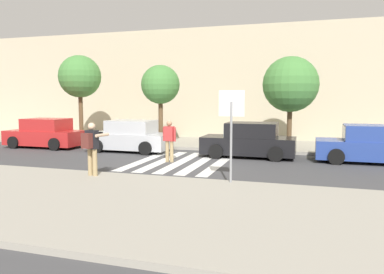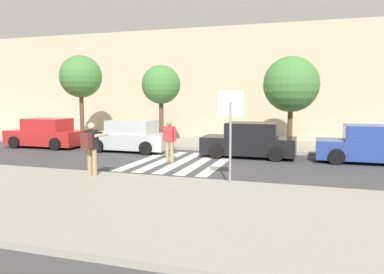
{
  "view_description": "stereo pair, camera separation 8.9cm",
  "coord_description": "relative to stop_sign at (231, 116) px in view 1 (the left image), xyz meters",
  "views": [
    {
      "loc": [
        4.99,
        -14.29,
        2.68
      ],
      "look_at": [
        0.6,
        -0.2,
        1.1
      ],
      "focal_mm": 35.0,
      "sensor_mm": 36.0,
      "label": 1
    },
    {
      "loc": [
        5.08,
        -14.26,
        2.68
      ],
      "look_at": [
        0.6,
        -0.2,
        1.1
      ],
      "focal_mm": 35.0,
      "sensor_mm": 36.0,
      "label": 2
    }
  ],
  "objects": [
    {
      "name": "crosswalk_stripe_0",
      "position": [
        -4.43,
        3.67,
        -2.13
      ],
      "size": [
        0.44,
        5.2,
        0.01
      ],
      "primitive_type": "cube",
      "color": "silver",
      "rests_on": "ground"
    },
    {
      "name": "photographer_with_backpack",
      "position": [
        -4.48,
        -0.41,
        -0.97
      ],
      "size": [
        0.67,
        0.9,
        1.72
      ],
      "color": "tan",
      "rests_on": "sidewalk_near"
    },
    {
      "name": "street_tree_center",
      "position": [
        -5.36,
        7.69,
        1.17
      ],
      "size": [
        2.05,
        2.05,
        4.22
      ],
      "color": "brown",
      "rests_on": "sidewalk_far"
    },
    {
      "name": "pedestrian_crossing",
      "position": [
        -3.28,
        3.51,
        -1.16
      ],
      "size": [
        0.58,
        0.27,
        1.72
      ],
      "color": "tan",
      "rests_on": "ground"
    },
    {
      "name": "building_facade_far",
      "position": [
        -2.83,
        13.87,
        1.35
      ],
      "size": [
        56.0,
        4.0,
        6.97
      ],
      "primitive_type": "cube",
      "color": "beige",
      "rests_on": "ground"
    },
    {
      "name": "crosswalk_stripe_3",
      "position": [
        -2.03,
        3.67,
        -2.13
      ],
      "size": [
        0.44,
        5.2,
        0.01
      ],
      "primitive_type": "cube",
      "color": "silver",
      "rests_on": "ground"
    },
    {
      "name": "crosswalk_stripe_1",
      "position": [
        -3.63,
        3.67,
        -2.13
      ],
      "size": [
        0.44,
        5.2,
        0.01
      ],
      "primitive_type": "cube",
      "color": "silver",
      "rests_on": "ground"
    },
    {
      "name": "parked_car_silver",
      "position": [
        -6.23,
        5.77,
        -1.41
      ],
      "size": [
        4.1,
        1.92,
        1.55
      ],
      "color": "#B7BABF",
      "rests_on": "ground"
    },
    {
      "name": "parked_car_black",
      "position": [
        -0.33,
        5.77,
        -1.41
      ],
      "size": [
        4.1,
        1.92,
        1.55
      ],
      "color": "black",
      "rests_on": "ground"
    },
    {
      "name": "crosswalk_stripe_4",
      "position": [
        -1.23,
        3.67,
        -2.13
      ],
      "size": [
        0.44,
        5.2,
        0.01
      ],
      "primitive_type": "cube",
      "color": "silver",
      "rests_on": "ground"
    },
    {
      "name": "street_tree_west",
      "position": [
        -10.37,
        7.85,
        1.68
      ],
      "size": [
        2.4,
        2.4,
        4.91
      ],
      "color": "brown",
      "rests_on": "sidewalk_far"
    },
    {
      "name": "stop_sign",
      "position": [
        0.0,
        0.0,
        0.0
      ],
      "size": [
        0.76,
        0.08,
        2.74
      ],
      "color": "gray",
      "rests_on": "sidewalk_near"
    },
    {
      "name": "parked_car_blue",
      "position": [
        4.58,
        5.77,
        -1.41
      ],
      "size": [
        4.1,
        1.92,
        1.55
      ],
      "color": "#284293",
      "rests_on": "ground"
    },
    {
      "name": "sidewalk_far",
      "position": [
        -2.83,
        9.47,
        -2.07
      ],
      "size": [
        60.0,
        4.8,
        0.14
      ],
      "primitive_type": "cube",
      "color": "#9E998C",
      "rests_on": "ground"
    },
    {
      "name": "sidewalk_near",
      "position": [
        -2.83,
        -2.73,
        -2.07
      ],
      "size": [
        60.0,
        6.0,
        0.14
      ],
      "primitive_type": "cube",
      "color": "#9E998C",
      "rests_on": "ground"
    },
    {
      "name": "parked_car_red",
      "position": [
        -11.22,
        5.77,
        -1.41
      ],
      "size": [
        4.1,
        1.92,
        1.55
      ],
      "color": "red",
      "rests_on": "ground"
    },
    {
      "name": "street_tree_east",
      "position": [
        1.29,
        7.92,
        1.14
      ],
      "size": [
        2.68,
        2.68,
        4.49
      ],
      "color": "brown",
      "rests_on": "sidewalk_far"
    },
    {
      "name": "crosswalk_stripe_2",
      "position": [
        -2.83,
        3.67,
        -2.13
      ],
      "size": [
        0.44,
        5.2,
        0.01
      ],
      "primitive_type": "cube",
      "color": "silver",
      "rests_on": "ground"
    },
    {
      "name": "ground_plane",
      "position": [
        -2.83,
        3.47,
        -2.14
      ],
      "size": [
        120.0,
        120.0,
        0.0
      ],
      "primitive_type": "plane",
      "color": "#424244"
    }
  ]
}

